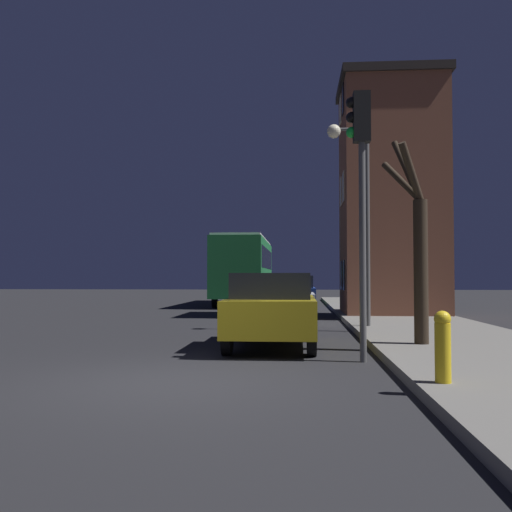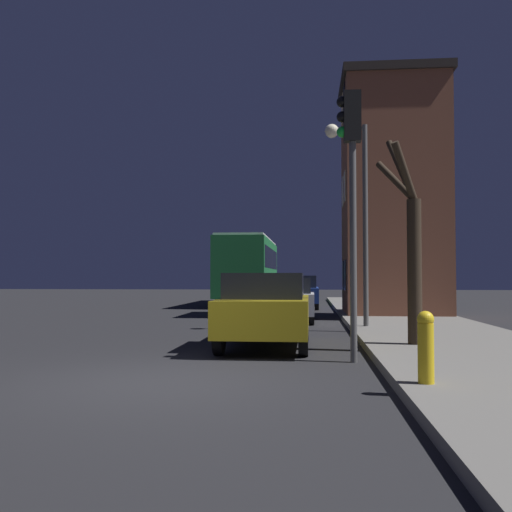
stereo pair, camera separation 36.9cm
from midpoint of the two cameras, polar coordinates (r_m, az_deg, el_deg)
ground_plane at (r=8.41m, az=-8.25°, el=-12.31°), size 120.00×120.00×0.00m
brick_building at (r=22.04m, az=14.00°, el=5.97°), size 3.84×3.91×8.78m
streetlamp at (r=16.02m, az=10.39°, el=6.54°), size 1.16×0.38×5.57m
traffic_light at (r=10.37m, az=10.50°, el=8.60°), size 0.43×0.24×4.79m
bare_tree at (r=11.87m, az=16.10°, el=0.90°), size 0.86×1.24×4.24m
bus at (r=31.01m, az=-0.38°, el=-0.97°), size 2.49×10.07×3.55m
car_near_lane at (r=12.11m, az=1.88°, el=-5.26°), size 1.78×4.00×1.57m
car_mid_lane at (r=19.08m, az=3.67°, el=-4.32°), size 1.79×3.86×1.46m
car_far_lane at (r=27.35m, az=4.77°, el=-3.55°), size 1.78×4.33×1.56m
fire_hydrant at (r=7.59m, az=17.97°, el=-8.49°), size 0.21×0.21×0.91m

